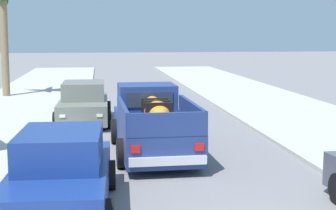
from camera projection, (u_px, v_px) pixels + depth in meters
The scene contains 7 objects.
sidewalk_left at pixel (13, 127), 18.12m from camera, with size 5.30×60.00×0.12m, color #B2AFA8.
sidewalk_right at pixel (309, 120), 19.58m from camera, with size 5.30×60.00×0.12m, color #B2AFA8.
curb_left at pixel (49, 127), 18.29m from camera, with size 0.16×60.00×0.10m, color silver.
curb_right at pixel (277, 121), 19.42m from camera, with size 0.16×60.00×0.10m, color silver.
pickup_truck at pixel (153, 124), 14.52m from camera, with size 2.30×5.25×1.80m.
car_left_near at pixel (84, 104), 19.30m from camera, with size 2.08×4.28×1.54m.
car_left_mid at pixel (61, 174), 9.75m from camera, with size 2.17×4.32×1.54m.
Camera 1 is at (-2.46, -6.40, 3.39)m, focal length 54.97 mm.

